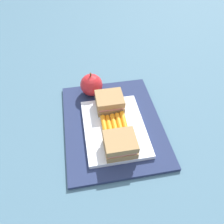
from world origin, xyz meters
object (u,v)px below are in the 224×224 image
Objects in this scene: food_tray at (114,128)px; carrot_sticks_bundle at (114,125)px; sandwich_half_left at (120,144)px; apple at (91,85)px; sandwich_half_right at (110,102)px.

food_tray is 2.93× the size of carrot_sticks_bundle.
sandwich_half_left is at bearing 179.97° from carrot_sticks_bundle.
apple is at bearing 10.40° from sandwich_half_left.
sandwich_half_right is (0.08, 0.00, 0.03)m from food_tray.
sandwich_half_right is (0.16, 0.00, 0.00)m from sandwich_half_left.
food_tray is 2.88× the size of sandwich_half_right.
food_tray is 0.08m from sandwich_half_left.
sandwich_half_left is 0.97× the size of apple.
apple reaches higher than carrot_sticks_bundle.
carrot_sticks_bundle reaches higher than food_tray.
apple is at bearing 15.18° from food_tray.
apple reaches higher than sandwich_half_right.
sandwich_half_left reaches higher than food_tray.
carrot_sticks_bundle is (-0.00, -0.00, 0.01)m from food_tray.
carrot_sticks_bundle is 0.95× the size of apple.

